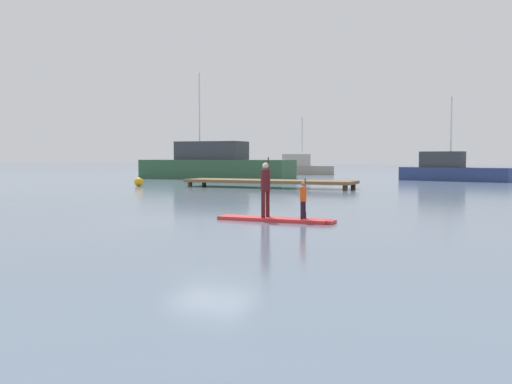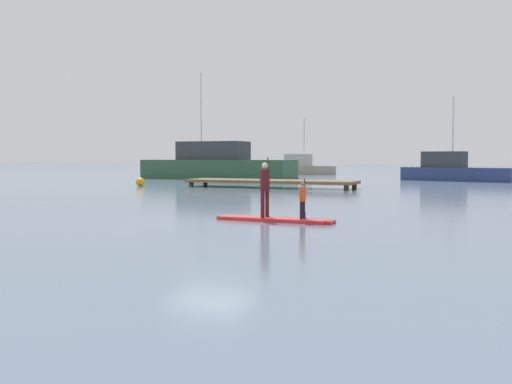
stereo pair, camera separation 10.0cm
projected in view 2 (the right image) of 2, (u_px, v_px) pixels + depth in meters
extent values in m
plane|color=slate|center=(211.00, 219.00, 17.50)|extent=(240.00, 240.00, 0.00)
cube|color=red|center=(273.00, 219.00, 17.09)|extent=(3.34, 0.77, 0.10)
cube|color=red|center=(329.00, 222.00, 16.38)|extent=(0.25, 0.50, 0.09)
cylinder|color=#4C1419|center=(267.00, 204.00, 17.32)|extent=(0.12, 0.12, 0.76)
cylinder|color=#4C1419|center=(263.00, 205.00, 17.02)|extent=(0.12, 0.12, 0.76)
cylinder|color=#4C1419|center=(265.00, 180.00, 17.13)|extent=(0.29, 0.29, 0.63)
sphere|color=beige|center=(265.00, 166.00, 17.10)|extent=(0.18, 0.18, 0.18)
cylinder|color=black|center=(268.00, 187.00, 17.33)|extent=(0.03, 0.03, 1.75)
cube|color=black|center=(268.00, 214.00, 17.38)|extent=(0.03, 0.14, 0.18)
cylinder|color=black|center=(304.00, 210.00, 16.79)|extent=(0.08, 0.08, 0.50)
cylinder|color=black|center=(301.00, 211.00, 16.59)|extent=(0.08, 0.08, 0.50)
cylinder|color=#E54C14|center=(303.00, 194.00, 16.66)|extent=(0.19, 0.19, 0.41)
sphere|color=#8C664C|center=(303.00, 184.00, 16.65)|extent=(0.12, 0.12, 0.12)
cylinder|color=black|center=(304.00, 198.00, 16.82)|extent=(0.03, 0.03, 1.15)
cube|color=black|center=(304.00, 215.00, 16.85)|extent=(0.03, 0.14, 0.18)
cube|color=#2D5638|center=(218.00, 169.00, 49.19)|extent=(12.91, 4.30, 1.60)
cube|color=#33383D|center=(213.00, 151.00, 49.27)|extent=(5.70, 3.08, 1.52)
cylinder|color=silver|center=(201.00, 107.00, 49.46)|extent=(0.12, 0.12, 5.76)
cube|color=navy|center=(456.00, 174.00, 44.96)|extent=(8.50, 3.83, 1.03)
cube|color=#33383D|center=(444.00, 159.00, 45.50)|extent=(3.47, 2.06, 1.23)
cylinder|color=silver|center=(453.00, 124.00, 44.93)|extent=(0.12, 0.12, 4.19)
cube|color=#9E9384|center=(300.00, 170.00, 61.04)|extent=(7.74, 3.85, 0.91)
cube|color=#B2AD9E|center=(298.00, 160.00, 61.00)|extent=(3.18, 2.31, 1.21)
cylinder|color=silver|center=(304.00, 136.00, 60.76)|extent=(0.12, 0.12, 3.80)
cube|color=brown|center=(270.00, 181.00, 35.19)|extent=(10.40, 2.41, 0.18)
cylinder|color=#473828|center=(191.00, 183.00, 36.33)|extent=(0.28, 0.28, 0.48)
cylinder|color=#473828|center=(205.00, 182.00, 37.99)|extent=(0.28, 0.28, 0.48)
cylinder|color=#473828|center=(346.00, 186.00, 32.42)|extent=(0.28, 0.28, 0.48)
cylinder|color=#473828|center=(354.00, 185.00, 34.08)|extent=(0.28, 0.28, 0.48)
sphere|color=orange|center=(140.00, 182.00, 36.96)|extent=(0.55, 0.55, 0.55)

